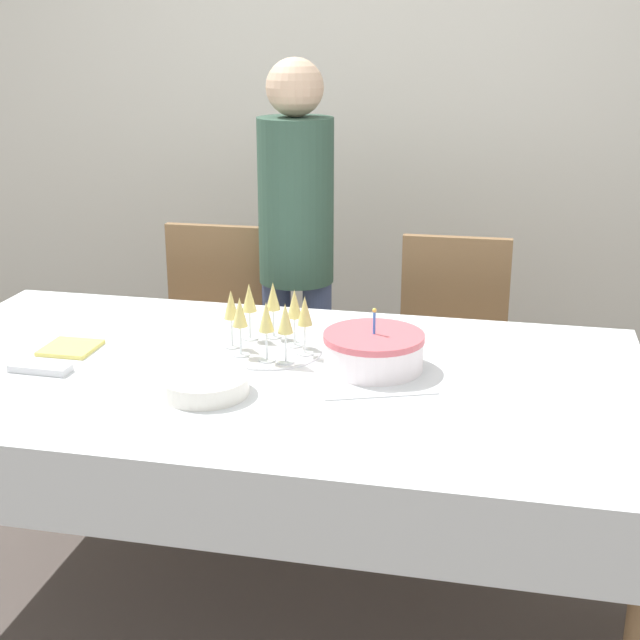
{
  "coord_description": "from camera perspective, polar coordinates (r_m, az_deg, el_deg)",
  "views": [
    {
      "loc": [
        0.65,
        -2.21,
        1.69
      ],
      "look_at": [
        0.14,
        0.11,
        0.9
      ],
      "focal_mm": 50.0,
      "sensor_mm": 36.0,
      "label": 1
    }
  ],
  "objects": [
    {
      "name": "birthday_cake",
      "position": [
        2.47,
        3.45,
        -1.99
      ],
      "size": [
        0.28,
        0.28,
        0.18
      ],
      "color": "white",
      "rests_on": "dining_table"
    },
    {
      "name": "wall_back",
      "position": [
        4.06,
        3.16,
        13.54
      ],
      "size": [
        8.0,
        0.05,
        2.7
      ],
      "color": "silver",
      "rests_on": "ground_plane"
    },
    {
      "name": "napkin_pile",
      "position": [
        2.72,
        -15.68,
        -1.72
      ],
      "size": [
        0.15,
        0.15,
        0.01
      ],
      "color": "#E0D166",
      "rests_on": "dining_table"
    },
    {
      "name": "dining_table",
      "position": [
        2.51,
        -3.72,
        -5.33
      ],
      "size": [
        2.1,
        1.16,
        0.78
      ],
      "color": "white",
      "rests_on": "ground_plane"
    },
    {
      "name": "champagne_tray",
      "position": [
        2.58,
        -3.34,
        -0.11
      ],
      "size": [
        0.31,
        0.31,
        0.18
      ],
      "color": "silver",
      "rests_on": "dining_table"
    },
    {
      "name": "dining_chair_far_left",
      "position": [
        3.5,
        -7.02,
        -1.25
      ],
      "size": [
        0.43,
        0.43,
        0.95
      ],
      "color": "olive",
      "rests_on": "ground_plane"
    },
    {
      "name": "plate_stack_main",
      "position": [
        2.33,
        -7.41,
        -4.12
      ],
      "size": [
        0.23,
        0.23,
        0.05
      ],
      "color": "silver",
      "rests_on": "dining_table"
    },
    {
      "name": "cake_knife",
      "position": [
        2.3,
        3.98,
        -4.86
      ],
      "size": [
        0.29,
        0.12,
        0.0
      ],
      "color": "silver",
      "rests_on": "dining_table"
    },
    {
      "name": "person_standing",
      "position": [
        3.33,
        -1.54,
        5.56
      ],
      "size": [
        0.28,
        0.28,
        1.58
      ],
      "color": "#3F4C72",
      "rests_on": "ground_plane"
    },
    {
      "name": "fork_pile",
      "position": [
        2.57,
        -17.46,
        -2.96
      ],
      "size": [
        0.17,
        0.06,
        0.02
      ],
      "color": "silver",
      "rests_on": "dining_table"
    },
    {
      "name": "ground_plane",
      "position": [
        2.85,
        -3.42,
        -17.92
      ],
      "size": [
        12.0,
        12.0,
        0.0
      ],
      "primitive_type": "plane",
      "color": "#564C47"
    },
    {
      "name": "dining_chair_far_right",
      "position": [
        3.32,
        8.35,
        -2.39
      ],
      "size": [
        0.43,
        0.43,
        0.95
      ],
      "color": "olive",
      "rests_on": "ground_plane"
    }
  ]
}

